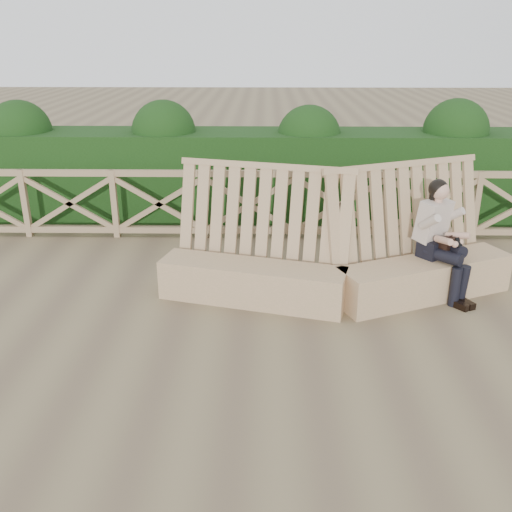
{
  "coord_description": "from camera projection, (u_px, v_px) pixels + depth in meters",
  "views": [
    {
      "loc": [
        0.26,
        -5.18,
        3.11
      ],
      "look_at": [
        0.16,
        0.4,
        0.9
      ],
      "focal_mm": 40.0,
      "sensor_mm": 36.0,
      "label": 1
    }
  ],
  "objects": [
    {
      "name": "ground",
      "position": [
        240.0,
        350.0,
        5.96
      ],
      "size": [
        60.0,
        60.0,
        0.0
      ],
      "primitive_type": "plane",
      "color": "brown",
      "rests_on": "ground"
    },
    {
      "name": "bench",
      "position": [
        338.0,
        266.0,
        7.03
      ],
      "size": [
        4.43,
        1.6,
        1.62
      ],
      "rotation": [
        0.0,
        0.0,
        0.09
      ],
      "color": "#9C8459",
      "rests_on": "ground"
    },
    {
      "name": "woman",
      "position": [
        440.0,
        235.0,
        6.96
      ],
      "size": [
        0.73,
        0.88,
        1.46
      ],
      "rotation": [
        0.0,
        0.0,
        0.66
      ],
      "color": "black",
      "rests_on": "ground"
    },
    {
      "name": "guardrail",
      "position": [
        249.0,
        204.0,
        9.02
      ],
      "size": [
        10.1,
        0.09,
        1.1
      ],
      "color": "#967F57",
      "rests_on": "ground"
    },
    {
      "name": "hedge",
      "position": [
        251.0,
        174.0,
        10.06
      ],
      "size": [
        12.0,
        1.2,
        1.5
      ],
      "primitive_type": "cube",
      "color": "black",
      "rests_on": "ground"
    }
  ]
}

